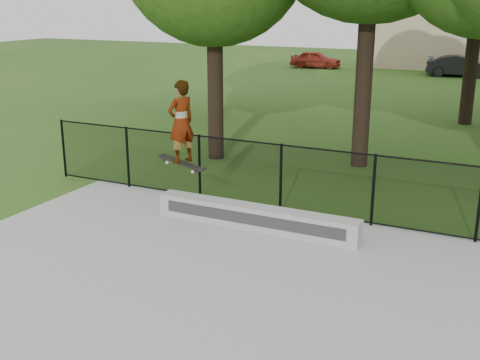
{
  "coord_description": "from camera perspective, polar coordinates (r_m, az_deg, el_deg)",
  "views": [
    {
      "loc": [
        2.6,
        -5.58,
        4.49
      ],
      "look_at": [
        -2.15,
        4.2,
        1.2
      ],
      "focal_mm": 45.0,
      "sensor_mm": 36.0,
      "label": 1
    }
  ],
  "objects": [
    {
      "name": "car_c",
      "position": [
        39.58,
        20.08,
        10.11
      ],
      "size": [
        3.45,
        1.57,
        1.08
      ],
      "primitive_type": "imported",
      "rotation": [
        0.0,
        0.0,
        1.59
      ],
      "color": "#A19EB4",
      "rests_on": "ground"
    },
    {
      "name": "grind_ledge",
      "position": [
        12.03,
        1.48,
        -3.56
      ],
      "size": [
        4.27,
        0.4,
        0.47
      ],
      "primitive_type": "cube",
      "color": "#A4A49F",
      "rests_on": "concrete_slab"
    },
    {
      "name": "car_a",
      "position": [
        41.44,
        7.2,
        11.28
      ],
      "size": [
        3.46,
        1.67,
        1.15
      ],
      "primitive_type": "imported",
      "rotation": [
        0.0,
        0.0,
        1.67
      ],
      "color": "maroon",
      "rests_on": "ground"
    },
    {
      "name": "car_b",
      "position": [
        38.71,
        20.09,
        10.1
      ],
      "size": [
        3.56,
        1.68,
        1.25
      ],
      "primitive_type": "imported",
      "rotation": [
        0.0,
        0.0,
        1.68
      ],
      "color": "black",
      "rests_on": "ground"
    },
    {
      "name": "skater_airborne",
      "position": [
        12.03,
        -5.6,
        5.35
      ],
      "size": [
        0.83,
        0.71,
        1.83
      ],
      "color": "black",
      "rests_on": "ground"
    },
    {
      "name": "chainlink_fence",
      "position": [
        12.33,
        12.52,
        -0.93
      ],
      "size": [
        16.06,
        0.06,
        1.5
      ],
      "color": "black",
      "rests_on": "concrete_slab"
    },
    {
      "name": "distant_building",
      "position": [
        43.88,
        20.38,
        12.78
      ],
      "size": [
        12.4,
        6.4,
        4.3
      ],
      "color": "#CCBD8F",
      "rests_on": "ground"
    }
  ]
}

